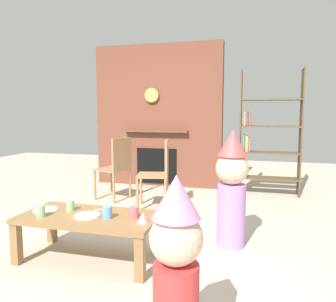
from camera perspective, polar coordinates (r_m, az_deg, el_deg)
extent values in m
plane|color=#BCB29E|center=(3.21, -4.62, -16.33)|extent=(12.00, 12.00, 0.00)
cube|color=brown|center=(5.62, -1.76, 6.14)|extent=(2.20, 0.18, 2.40)
cube|color=black|center=(5.60, -2.02, -2.61)|extent=(0.70, 0.02, 0.60)
cube|color=brown|center=(5.49, -2.17, 3.51)|extent=(1.10, 0.10, 0.04)
cylinder|color=tan|center=(5.53, -2.87, 9.75)|extent=(0.24, 0.04, 0.24)
cube|color=brown|center=(5.19, 12.56, 3.17)|extent=(0.02, 0.28, 1.90)
cube|color=brown|center=(5.23, 22.24, 2.86)|extent=(0.02, 0.28, 1.90)
cube|color=brown|center=(5.28, 17.15, -4.57)|extent=(0.86, 0.28, 0.02)
cube|color=brown|center=(5.22, 17.30, -0.26)|extent=(0.86, 0.28, 0.02)
cube|color=brown|center=(5.19, 17.45, 4.13)|extent=(0.86, 0.28, 0.02)
cube|color=brown|center=(5.19, 17.61, 8.54)|extent=(0.86, 0.28, 0.02)
cube|color=#B23333|center=(5.26, 13.08, -3.42)|extent=(0.03, 0.20, 0.17)
cube|color=#3359A5|center=(5.26, 13.48, -3.38)|extent=(0.02, 0.20, 0.18)
cube|color=#3F8C4C|center=(5.20, 13.17, 1.40)|extent=(0.02, 0.20, 0.26)
cube|color=gold|center=(5.20, 13.65, 1.29)|extent=(0.04, 0.20, 0.24)
cube|color=#8C4C99|center=(5.20, 14.11, 1.10)|extent=(0.03, 0.20, 0.21)
cube|color=#D87F3F|center=(5.18, 13.33, 5.55)|extent=(0.03, 0.20, 0.21)
cube|color=#4C4C51|center=(5.18, 13.79, 5.56)|extent=(0.02, 0.20, 0.22)
cube|color=#B23333|center=(5.18, 14.25, 5.44)|extent=(0.02, 0.20, 0.20)
cube|color=olive|center=(2.91, -13.61, -11.21)|extent=(1.18, 0.58, 0.04)
cube|color=olive|center=(3.08, -25.03, -14.50)|extent=(0.07, 0.07, 0.35)
cube|color=olive|center=(2.56, -4.92, -18.30)|extent=(0.07, 0.07, 0.35)
cube|color=olive|center=(3.44, -19.68, -11.99)|extent=(0.07, 0.07, 0.35)
cube|color=olive|center=(2.99, -1.61, -14.50)|extent=(0.07, 0.07, 0.35)
cylinder|color=#8CD18C|center=(3.05, -16.75, -9.13)|extent=(0.07, 0.07, 0.09)
cylinder|color=#8CD18C|center=(2.96, -21.38, -9.78)|extent=(0.07, 0.07, 0.10)
cylinder|color=#669EE0|center=(2.77, -10.58, -10.50)|extent=(0.08, 0.08, 0.10)
cylinder|color=#E5666B|center=(2.74, -6.00, -10.66)|extent=(0.08, 0.08, 0.09)
cylinder|color=white|center=(3.14, -20.63, -9.62)|extent=(0.21, 0.21, 0.01)
cylinder|color=white|center=(2.87, -13.97, -10.90)|extent=(0.22, 0.22, 0.01)
cone|color=pink|center=(2.63, -4.41, -11.53)|extent=(0.10, 0.10, 0.09)
cube|color=silver|center=(3.03, -11.35, -9.95)|extent=(0.14, 0.09, 0.01)
sphere|color=beige|center=(1.64, 1.44, -15.05)|extent=(0.27, 0.27, 0.27)
cone|color=pink|center=(1.57, 1.46, -7.99)|extent=(0.24, 0.24, 0.21)
cylinder|color=#B27FCC|center=(3.18, 10.98, -10.97)|extent=(0.26, 0.26, 0.59)
sphere|color=beige|center=(3.08, 11.17, -2.99)|extent=(0.31, 0.31, 0.31)
cone|color=#EA4C4C|center=(3.05, 11.27, 1.43)|extent=(0.27, 0.27, 0.24)
cube|color=#9E7A51|center=(4.81, -9.73, -3.15)|extent=(0.50, 0.50, 0.02)
cube|color=#9E7A51|center=(4.66, -8.08, -0.52)|extent=(0.15, 0.39, 0.45)
cylinder|color=#9E7A51|center=(5.10, -9.85, -5.16)|extent=(0.04, 0.04, 0.43)
cylinder|color=#9E7A51|center=(4.85, -12.70, -5.85)|extent=(0.04, 0.04, 0.43)
cylinder|color=#9E7A51|center=(4.87, -6.67, -5.66)|extent=(0.04, 0.04, 0.43)
cylinder|color=#9E7A51|center=(4.61, -9.49, -6.44)|extent=(0.04, 0.04, 0.43)
cube|color=#9E7A51|center=(4.30, -2.71, -4.23)|extent=(0.48, 0.48, 0.02)
cube|color=#9E7A51|center=(4.25, -0.24, -1.14)|extent=(0.11, 0.40, 0.45)
cylinder|color=#9E7A51|center=(4.54, -4.75, -6.56)|extent=(0.04, 0.04, 0.43)
cylinder|color=#9E7A51|center=(4.20, -5.39, -7.68)|extent=(0.04, 0.04, 0.43)
cylinder|color=#9E7A51|center=(4.51, -0.18, -6.63)|extent=(0.04, 0.04, 0.43)
cylinder|color=#9E7A51|center=(4.16, -0.43, -7.77)|extent=(0.04, 0.04, 0.43)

